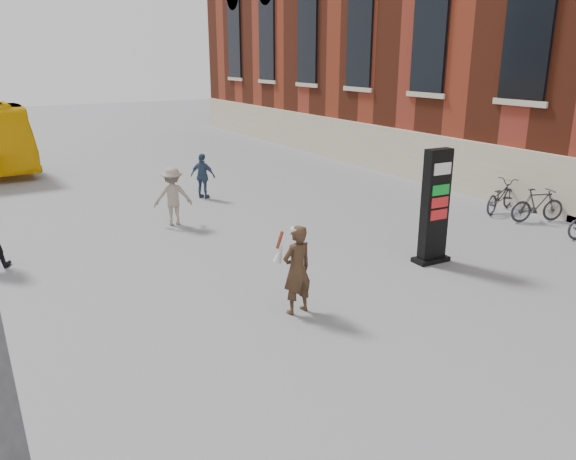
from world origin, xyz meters
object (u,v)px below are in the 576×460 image
pedestrian_c (203,176)px  bike_5 (538,205)px  woman (297,269)px  info_pylon (435,207)px  bike_6 (500,196)px  pedestrian_b (173,196)px

pedestrian_c → bike_5: (7.10, -7.30, -0.25)m
woman → bike_5: 9.04m
woman → bike_5: (8.88, 1.61, -0.37)m
info_pylon → bike_6: bearing=26.3°
pedestrian_b → bike_5: 10.20m
woman → bike_6: size_ratio=0.93×
info_pylon → woman: size_ratio=1.55×
pedestrian_b → pedestrian_c: size_ratio=1.10×
pedestrian_b → woman: bearing=104.4°
info_pylon → bike_5: 5.02m
info_pylon → bike_5: size_ratio=1.61×
info_pylon → woman: (-4.01, -0.72, -0.44)m
pedestrian_b → bike_5: (8.96, -4.88, -0.32)m
pedestrian_c → bike_5: size_ratio=0.92×
woman → pedestrian_c: (1.78, 8.91, -0.12)m
pedestrian_b → bike_6: bearing=171.9°
woman → pedestrian_c: woman is taller
info_pylon → bike_5: (4.87, 0.89, -0.81)m
woman → pedestrian_b: 6.49m
pedestrian_b → pedestrian_c: bearing=-113.7°
bike_6 → info_pylon: bearing=96.6°
bike_5 → bike_6: bearing=19.9°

